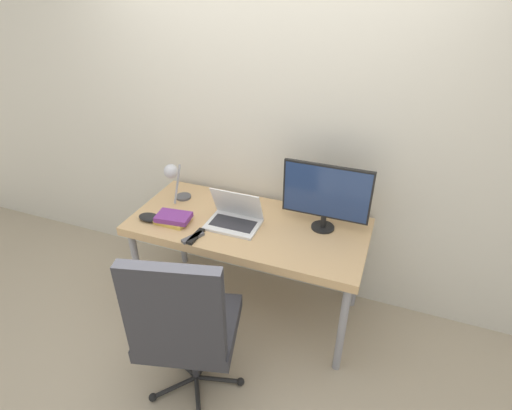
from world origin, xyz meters
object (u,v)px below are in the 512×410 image
at_px(office_chair, 184,324).
at_px(book_stack, 173,218).
at_px(monitor, 326,194).
at_px(desk_lamp, 173,176).
at_px(laptop, 234,218).
at_px(game_controller, 149,217).

bearing_deg(office_chair, book_stack, 123.83).
relative_size(monitor, office_chair, 0.51).
height_order(desk_lamp, office_chair, office_chair).
height_order(laptop, desk_lamp, desk_lamp).
distance_m(laptop, game_controller, 0.59).
xyz_separation_m(laptop, office_chair, (0.03, -0.77, -0.22)).
relative_size(office_chair, book_stack, 4.53).
distance_m(book_stack, game_controller, 0.17).
bearing_deg(book_stack, monitor, 17.08).
relative_size(book_stack, game_controller, 1.53).
relative_size(office_chair, game_controller, 6.94).
height_order(laptop, game_controller, laptop).
bearing_deg(monitor, game_controller, -163.72).
distance_m(laptop, desk_lamp, 0.54).
xyz_separation_m(monitor, book_stack, (-0.97, -0.30, -0.23)).
bearing_deg(book_stack, laptop, 18.02).
relative_size(desk_lamp, game_controller, 2.06).
height_order(desk_lamp, book_stack, desk_lamp).
bearing_deg(game_controller, desk_lamp, 75.91).
bearing_deg(desk_lamp, book_stack, -64.46).
distance_m(office_chair, game_controller, 0.87).
bearing_deg(game_controller, monitor, 16.28).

